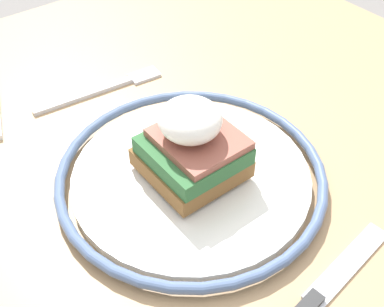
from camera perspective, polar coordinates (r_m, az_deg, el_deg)
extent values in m
cube|color=tan|center=(0.45, 2.93, -7.33)|extent=(0.93, 0.84, 0.03)
cylinder|color=tan|center=(1.10, 3.14, 2.32)|extent=(0.06, 0.06, 0.71)
cylinder|color=silver|center=(0.46, 0.00, -2.71)|extent=(0.23, 0.23, 0.01)
torus|color=slate|center=(0.46, 0.00, -2.28)|extent=(0.26, 0.26, 0.01)
cube|color=brown|center=(0.45, 0.00, -1.02)|extent=(0.09, 0.08, 0.02)
cube|color=#2D6033|center=(0.43, 0.41, 0.53)|extent=(0.08, 0.08, 0.02)
cube|color=brown|center=(0.43, 0.78, 1.76)|extent=(0.07, 0.07, 0.01)
ellipsoid|color=white|center=(0.42, 0.27, 4.27)|extent=(0.06, 0.06, 0.03)
cube|color=silver|center=(0.58, -12.67, 6.73)|extent=(0.02, 0.12, 0.00)
cube|color=silver|center=(0.60, -5.68, 9.20)|extent=(0.03, 0.04, 0.00)
cube|color=silver|center=(0.42, 17.94, -12.39)|extent=(0.03, 0.10, 0.00)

